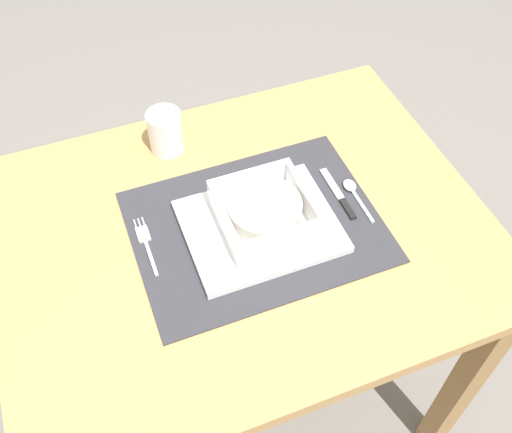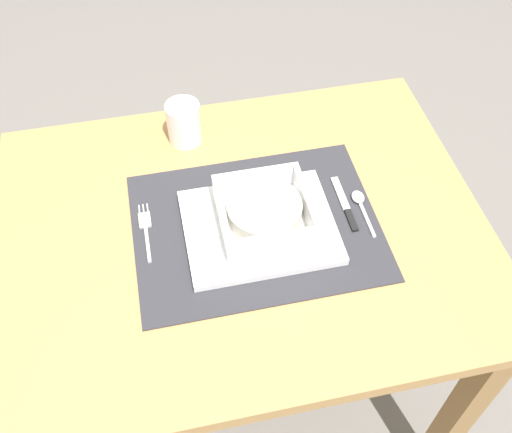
{
  "view_description": "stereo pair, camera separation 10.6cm",
  "coord_description": "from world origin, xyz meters",
  "px_view_note": "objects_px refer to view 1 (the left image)",
  "views": [
    {
      "loc": [
        -0.22,
        -0.64,
        1.58
      ],
      "look_at": [
        0.02,
        -0.01,
        0.75
      ],
      "focal_mm": 41.4,
      "sensor_mm": 36.0,
      "label": 1
    },
    {
      "loc": [
        -0.12,
        -0.67,
        1.58
      ],
      "look_at": [
        0.02,
        -0.01,
        0.75
      ],
      "focal_mm": 41.4,
      "sensor_mm": 36.0,
      "label": 2
    }
  ],
  "objects_px": {
    "porridge_bowl": "(264,212)",
    "fork": "(145,241)",
    "drinking_glass": "(166,133)",
    "dining_table": "(243,262)",
    "spoon": "(352,190)",
    "butter_knife": "(340,196)"
  },
  "relations": [
    {
      "from": "porridge_bowl",
      "to": "fork",
      "type": "distance_m",
      "value": 0.22
    },
    {
      "from": "porridge_bowl",
      "to": "fork",
      "type": "height_order",
      "value": "porridge_bowl"
    },
    {
      "from": "dining_table",
      "to": "spoon",
      "type": "relative_size",
      "value": 8.05
    },
    {
      "from": "dining_table",
      "to": "fork",
      "type": "distance_m",
      "value": 0.21
    },
    {
      "from": "butter_knife",
      "to": "drinking_glass",
      "type": "bearing_deg",
      "value": 140.8
    },
    {
      "from": "dining_table",
      "to": "butter_knife",
      "type": "bearing_deg",
      "value": -0.21
    },
    {
      "from": "spoon",
      "to": "porridge_bowl",
      "type": "bearing_deg",
      "value": -170.42
    },
    {
      "from": "porridge_bowl",
      "to": "spoon",
      "type": "xyz_separation_m",
      "value": [
        0.19,
        0.02,
        -0.04
      ]
    },
    {
      "from": "fork",
      "to": "butter_knife",
      "type": "relative_size",
      "value": 1.0
    },
    {
      "from": "dining_table",
      "to": "fork",
      "type": "xyz_separation_m",
      "value": [
        -0.17,
        0.03,
        0.12
      ]
    },
    {
      "from": "porridge_bowl",
      "to": "drinking_glass",
      "type": "bearing_deg",
      "value": 112.24
    },
    {
      "from": "dining_table",
      "to": "butter_knife",
      "type": "distance_m",
      "value": 0.23
    },
    {
      "from": "dining_table",
      "to": "butter_knife",
      "type": "xyz_separation_m",
      "value": [
        0.2,
        -0.0,
        0.12
      ]
    },
    {
      "from": "dining_table",
      "to": "drinking_glass",
      "type": "height_order",
      "value": "drinking_glass"
    },
    {
      "from": "porridge_bowl",
      "to": "spoon",
      "type": "bearing_deg",
      "value": 5.27
    },
    {
      "from": "dining_table",
      "to": "butter_knife",
      "type": "height_order",
      "value": "butter_knife"
    },
    {
      "from": "butter_knife",
      "to": "dining_table",
      "type": "bearing_deg",
      "value": -176.18
    },
    {
      "from": "spoon",
      "to": "butter_knife",
      "type": "height_order",
      "value": "spoon"
    },
    {
      "from": "fork",
      "to": "spoon",
      "type": "height_order",
      "value": "spoon"
    },
    {
      "from": "porridge_bowl",
      "to": "butter_knife",
      "type": "height_order",
      "value": "porridge_bowl"
    },
    {
      "from": "spoon",
      "to": "butter_knife",
      "type": "xyz_separation_m",
      "value": [
        -0.03,
        -0.0,
        -0.0
      ]
    },
    {
      "from": "dining_table",
      "to": "spoon",
      "type": "xyz_separation_m",
      "value": [
        0.23,
        0.0,
        0.12
      ]
    }
  ]
}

